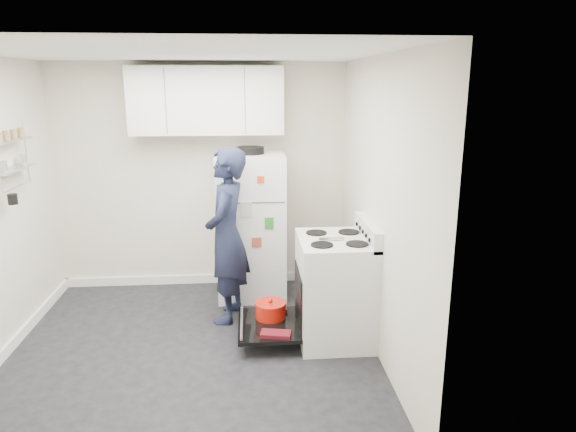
{
  "coord_description": "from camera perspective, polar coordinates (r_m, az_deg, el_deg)",
  "views": [
    {
      "loc": [
        0.51,
        -4.12,
        2.28
      ],
      "look_at": [
        0.89,
        0.6,
        1.05
      ],
      "focal_mm": 32.0,
      "sensor_mm": 36.0,
      "label": 1
    }
  ],
  "objects": [
    {
      "name": "upper_cabinets",
      "position": [
        5.56,
        -9.03,
        12.56
      ],
      "size": [
        1.6,
        0.33,
        0.7
      ],
      "primitive_type": "cube",
      "color": "silver",
      "rests_on": "room"
    },
    {
      "name": "room",
      "position": [
        4.31,
        -11.59,
        -0.12
      ],
      "size": [
        3.21,
        3.21,
        2.51
      ],
      "color": "black",
      "rests_on": "ground"
    },
    {
      "name": "wall_shelf_rack",
      "position": [
        5.07,
        -28.3,
        6.0
      ],
      "size": [
        0.14,
        0.6,
        0.61
      ],
      "color": "#B2B2B7",
      "rests_on": "room"
    },
    {
      "name": "refrigerator",
      "position": [
        5.57,
        -4.11,
        -1.0
      ],
      "size": [
        0.72,
        0.74,
        1.63
      ],
      "color": "white",
      "rests_on": "ground"
    },
    {
      "name": "open_oven_door",
      "position": [
        4.8,
        -2.06,
        -11.26
      ],
      "size": [
        0.55,
        0.7,
        0.23
      ],
      "color": "black",
      "rests_on": "ground"
    },
    {
      "name": "electric_range",
      "position": [
        4.7,
        5.07,
        -8.17
      ],
      "size": [
        0.66,
        0.76,
        1.1
      ],
      "color": "silver",
      "rests_on": "ground"
    },
    {
      "name": "person",
      "position": [
        4.97,
        -6.81,
        -2.22
      ],
      "size": [
        0.52,
        0.69,
        1.7
      ],
      "primitive_type": "imported",
      "rotation": [
        0.0,
        0.0,
        -1.77
      ],
      "color": "#191F37",
      "rests_on": "ground"
    }
  ]
}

